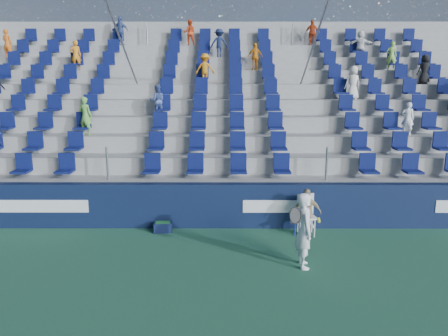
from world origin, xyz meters
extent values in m
plane|color=#2A6244|center=(0.00, 0.00, 0.00)|extent=(70.00, 70.00, 0.00)
cube|color=#0F1A39|center=(0.00, 3.15, 0.60)|extent=(24.00, 0.30, 1.20)
cube|color=white|center=(-5.00, 2.99, 0.62)|extent=(3.20, 0.02, 0.34)
cube|color=white|center=(1.50, 2.99, 0.62)|extent=(1.60, 0.02, 0.34)
cube|color=#A4A49F|center=(0.00, 3.72, 0.60)|extent=(24.00, 0.85, 1.20)
cube|color=#A4A49F|center=(0.00, 4.57, 0.85)|extent=(24.00, 0.85, 1.70)
cube|color=#A4A49F|center=(0.00, 5.42, 1.10)|extent=(24.00, 0.85, 2.20)
cube|color=#A4A49F|center=(0.00, 6.28, 1.35)|extent=(24.00, 0.85, 2.70)
cube|color=#A4A49F|center=(0.00, 7.12, 1.60)|extent=(24.00, 0.85, 3.20)
cube|color=#A4A49F|center=(0.00, 7.97, 1.85)|extent=(24.00, 0.85, 3.70)
cube|color=#A4A49F|center=(0.00, 8.82, 2.10)|extent=(24.00, 0.85, 4.20)
cube|color=#A4A49F|center=(0.00, 9.68, 2.35)|extent=(24.00, 0.85, 4.70)
cube|color=#A4A49F|center=(0.00, 10.52, 2.60)|extent=(24.00, 0.85, 5.20)
cube|color=#A4A49F|center=(0.00, 11.20, 3.10)|extent=(24.00, 0.50, 6.20)
cube|color=#0C144B|center=(0.00, 3.72, 1.55)|extent=(16.05, 0.50, 0.70)
cube|color=#0C144B|center=(0.00, 4.57, 2.05)|extent=(16.05, 0.50, 0.70)
cube|color=#0C144B|center=(0.00, 5.42, 2.55)|extent=(16.05, 0.50, 0.70)
cube|color=#0C144B|center=(0.00, 6.28, 3.05)|extent=(16.05, 0.50, 0.70)
cube|color=#0C144B|center=(0.00, 7.12, 3.55)|extent=(16.05, 0.50, 0.70)
cube|color=#0C144B|center=(0.00, 7.97, 4.05)|extent=(16.05, 0.50, 0.70)
cube|color=#0C144B|center=(0.00, 8.82, 4.55)|extent=(16.05, 0.50, 0.70)
cube|color=#0C144B|center=(0.00, 9.68, 5.05)|extent=(16.05, 0.50, 0.70)
cube|color=#0C144B|center=(0.00, 10.52, 5.55)|extent=(16.05, 0.50, 0.70)
cylinder|color=gray|center=(-3.00, 7.12, 4.35)|extent=(0.06, 7.68, 4.55)
cylinder|color=gray|center=(3.00, 7.12, 4.35)|extent=(0.06, 7.68, 4.55)
imported|color=orange|center=(-5.38, 8.77, 4.75)|extent=(0.46, 0.38, 1.10)
imported|color=black|center=(7.37, 7.93, 4.22)|extent=(0.56, 0.41, 1.04)
imported|color=#DD451A|center=(-1.23, 10.47, 5.71)|extent=(0.53, 0.43, 1.03)
imported|color=orange|center=(-8.33, 9.62, 5.24)|extent=(0.43, 0.32, 1.07)
imported|color=#C33D17|center=(3.79, 10.47, 5.71)|extent=(0.60, 0.25, 1.02)
imported|color=white|center=(5.85, 5.38, 2.71)|extent=(0.43, 0.35, 1.02)
imported|color=#435995|center=(-4.04, 10.47, 5.78)|extent=(0.73, 0.46, 1.15)
imported|color=#435694|center=(-1.98, 6.23, 3.21)|extent=(0.55, 0.46, 1.02)
imported|color=orange|center=(-0.50, 7.92, 4.24)|extent=(0.74, 0.48, 1.08)
imported|color=white|center=(5.52, 9.62, 5.21)|extent=(0.98, 0.43, 1.02)
imported|color=silver|center=(4.58, 7.08, 3.77)|extent=(0.62, 0.48, 1.14)
imported|color=#172247|center=(-0.01, 9.62, 5.25)|extent=(0.72, 0.43, 1.09)
imported|color=orange|center=(1.36, 8.77, 4.70)|extent=(0.63, 0.39, 0.99)
imported|color=#85C14D|center=(6.46, 8.77, 4.73)|extent=(0.43, 0.34, 1.05)
imported|color=#67AC44|center=(-4.08, 5.38, 2.79)|extent=(0.50, 0.40, 1.18)
imported|color=white|center=(1.91, 0.64, 0.81)|extent=(0.39, 0.60, 1.63)
cylinder|color=navy|center=(1.66, 0.39, 0.93)|extent=(0.03, 0.03, 0.28)
torus|color=black|center=(1.66, 0.39, 1.23)|extent=(0.30, 0.17, 0.28)
plane|color=#262626|center=(1.66, 0.39, 1.23)|extent=(0.30, 0.16, 0.29)
sphere|color=#CDD732|center=(2.16, 0.44, 1.09)|extent=(0.07, 0.07, 0.07)
sphere|color=#CDD732|center=(2.16, 0.50, 1.12)|extent=(0.07, 0.07, 0.07)
cube|color=white|center=(2.31, 2.55, 0.47)|extent=(0.55, 0.55, 0.04)
cube|color=white|center=(2.31, 2.76, 0.75)|extent=(0.45, 0.15, 0.56)
cylinder|color=white|center=(2.12, 2.37, 0.23)|extent=(0.03, 0.03, 0.45)
cylinder|color=white|center=(2.49, 2.37, 0.23)|extent=(0.03, 0.03, 0.45)
cylinder|color=white|center=(2.12, 2.73, 0.23)|extent=(0.03, 0.03, 0.45)
cylinder|color=white|center=(2.49, 2.73, 0.23)|extent=(0.03, 0.03, 0.45)
imported|color=tan|center=(2.31, 2.50, 0.61)|extent=(0.74, 0.35, 1.23)
cube|color=#10193B|center=(-1.40, 2.75, 0.13)|extent=(0.49, 0.35, 0.26)
cube|color=#1E662D|center=(-1.40, 2.75, 0.19)|extent=(0.40, 0.25, 0.15)
camera|label=1|loc=(0.23, -8.08, 4.02)|focal=35.00mm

